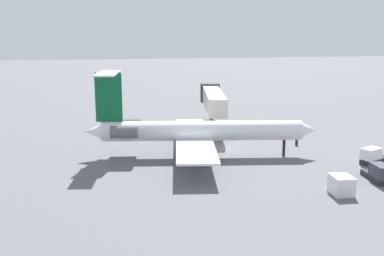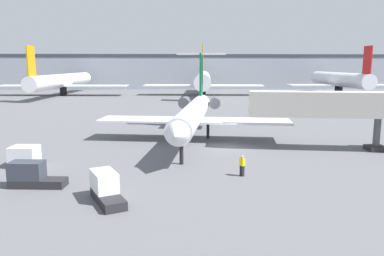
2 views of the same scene
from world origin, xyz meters
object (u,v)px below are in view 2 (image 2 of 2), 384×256
Objects in this scene: jet_bridge at (350,105)px; baggage_tug_lead at (32,176)px; parked_airliner_centre at (339,80)px; baggage_tug_trailing at (106,188)px; parked_airliner_west_mid at (203,80)px; ground_crew_marshaller at (242,166)px; cargo_container_uld at (25,156)px; regional_jet at (194,111)px; parked_airliner_west_end at (63,81)px.

jet_bridge is 30.84m from baggage_tug_lead.
parked_airliner_centre is (31.15, 72.21, -0.37)m from jet_bridge.
baggage_tug_trailing is 0.10× the size of parked_airliner_west_mid.
ground_crew_marshaller is at bearing -145.49° from jet_bridge.
parked_airliner_west_mid is at bearing 74.08° from cargo_container_uld.
parked_airliner_centre is at bearing 66.67° from jet_bridge.
parked_airliner_centre is at bearing 57.94° from baggage_tug_trailing.
parked_airliner_west_mid is 40.62m from parked_airliner_centre.
baggage_tug_trailing is at bearing -28.05° from baggage_tug_lead.
baggage_tug_trailing is 86.69m from parked_airliner_west_mid.
cargo_container_uld is at bearing 115.36° from baggage_tug_lead.
baggage_tug_lead reaches higher than ground_crew_marshaller.
parked_airliner_centre reaches higher than ground_crew_marshaller.
cargo_container_uld is (-31.36, -4.99, -3.81)m from jet_bridge.
baggage_tug_lead reaches higher than cargo_container_uld.
regional_jet is 65.78m from parked_airliner_west_mid.
regional_jet is at bearing 52.79° from baggage_tug_lead.
baggage_tug_trailing is at bearing -122.06° from parked_airliner_centre.
baggage_tug_trailing is at bearing -153.16° from ground_crew_marshaller.
ground_crew_marshaller is 89.29m from parked_airliner_west_end.
cargo_container_uld is (-2.69, 5.68, 0.08)m from baggage_tug_lead.
parked_airliner_west_mid is 1.16× the size of parked_airliner_centre.
parked_airliner_centre reaches higher than parked_airliner_west_end.
jet_bridge is 15.95m from ground_crew_marshaller.
regional_jet is 1.54× the size of jet_bridge.
parked_airliner_west_end is (-21.27, 83.01, 3.33)m from baggage_tug_lead.
regional_jet is 80.91m from parked_airliner_centre.
cargo_container_uld is 0.06× the size of parked_airliner_west_mid.
baggage_tug_lead is 85.75m from parked_airliner_west_end.
parked_airliner_west_mid is at bearing 81.19° from baggage_tug_trailing.
parked_airliner_west_mid is at bearing -0.80° from parked_airliner_west_end.
cargo_container_uld reaches higher than ground_crew_marshaller.
baggage_tug_lead is 0.97× the size of baggage_tug_trailing.
baggage_tug_trailing is (-22.74, -13.82, -3.89)m from jet_bridge.
jet_bridge reaches higher than baggage_tug_lead.
regional_jet is 6.78× the size of baggage_tug_trailing.
parked_airliner_west_mid is (3.28, 80.54, 3.54)m from ground_crew_marshaller.
baggage_tug_lead is at bearing -125.82° from parked_airliner_centre.
ground_crew_marshaller is 0.72× the size of cargo_container_uld.
jet_bridge is 78.64m from parked_airliner_centre.
baggage_tug_trailing is 1.79× the size of cargo_container_uld.
regional_jet reaches higher than cargo_container_uld.
cargo_container_uld is 0.05× the size of parked_airliner_west_end.
parked_airliner_west_end reaches higher than regional_jet.
jet_bridge is 0.42× the size of parked_airliner_west_end.
baggage_tug_lead is (-28.67, -10.66, -3.89)m from jet_bridge.
parked_airliner_centre reaches higher than baggage_tug_lead.
cargo_container_uld is at bearing -129.00° from parked_airliner_centre.
cargo_container_uld is at bearing -144.06° from regional_jet.
parked_airliner_centre reaches higher than jet_bridge.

